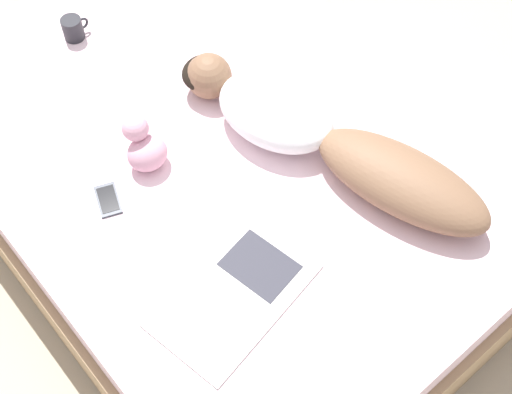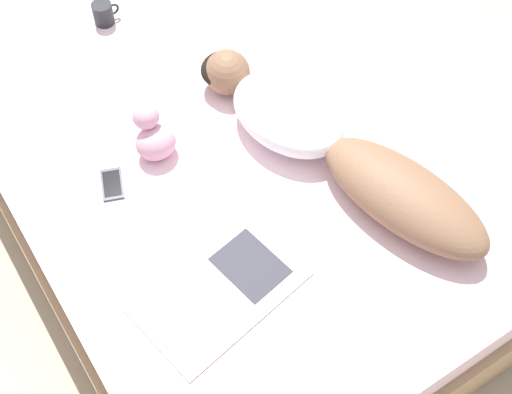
# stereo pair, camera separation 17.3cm
# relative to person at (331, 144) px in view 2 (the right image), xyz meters

# --- Properties ---
(ground_plane) EXTENTS (12.00, 12.00, 0.00)m
(ground_plane) POSITION_rel_person_xyz_m (-0.25, 0.29, -0.65)
(ground_plane) COLOR #B7A88E
(bed) EXTENTS (1.67, 2.32, 0.56)m
(bed) POSITION_rel_person_xyz_m (-0.25, 0.29, -0.37)
(bed) COLOR tan
(bed) RESTS_ON ground_plane
(person) EXTENTS (0.55, 1.27, 0.19)m
(person) POSITION_rel_person_xyz_m (0.00, 0.00, 0.00)
(person) COLOR brown
(person) RESTS_ON bed
(open_magazine) EXTENTS (0.58, 0.42, 0.01)m
(open_magazine) POSITION_rel_person_xyz_m (-0.60, -0.24, -0.09)
(open_magazine) COLOR silver
(open_magazine) RESTS_ON bed
(coffee_mug) EXTENTS (0.11, 0.08, 0.09)m
(coffee_mug) POSITION_rel_person_xyz_m (-0.36, 1.08, -0.04)
(coffee_mug) COLOR #232328
(coffee_mug) RESTS_ON bed
(cell_phone) EXTENTS (0.12, 0.15, 0.01)m
(cell_phone) POSITION_rel_person_xyz_m (-0.71, 0.32, -0.09)
(cell_phone) COLOR #333842
(cell_phone) RESTS_ON bed
(plush_toy) EXTENTS (0.15, 0.17, 0.20)m
(plush_toy) POSITION_rel_person_xyz_m (-0.51, 0.37, -0.00)
(plush_toy) COLOR #DB9EB2
(plush_toy) RESTS_ON bed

